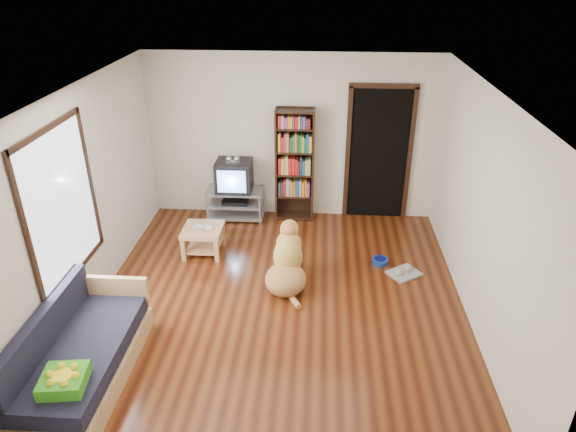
# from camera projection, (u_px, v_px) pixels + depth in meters

# --- Properties ---
(ground) EXTENTS (5.00, 5.00, 0.00)m
(ground) POSITION_uv_depth(u_px,v_px,m) (280.00, 302.00, 6.35)
(ground) COLOR #5F2C10
(ground) RESTS_ON ground
(ceiling) EXTENTS (5.00, 5.00, 0.00)m
(ceiling) POSITION_uv_depth(u_px,v_px,m) (278.00, 92.00, 5.17)
(ceiling) COLOR white
(ceiling) RESTS_ON ground
(wall_back) EXTENTS (4.50, 0.00, 4.50)m
(wall_back) POSITION_uv_depth(u_px,v_px,m) (292.00, 138.00, 7.98)
(wall_back) COLOR beige
(wall_back) RESTS_ON ground
(wall_front) EXTENTS (4.50, 0.00, 4.50)m
(wall_front) POSITION_uv_depth(u_px,v_px,m) (249.00, 366.00, 3.53)
(wall_front) COLOR beige
(wall_front) RESTS_ON ground
(wall_left) EXTENTS (0.00, 5.00, 5.00)m
(wall_left) POSITION_uv_depth(u_px,v_px,m) (84.00, 202.00, 5.89)
(wall_left) COLOR beige
(wall_left) RESTS_ON ground
(wall_right) EXTENTS (0.00, 5.00, 5.00)m
(wall_right) POSITION_uv_depth(u_px,v_px,m) (483.00, 214.00, 5.62)
(wall_right) COLOR beige
(wall_right) RESTS_ON ground
(green_cushion) EXTENTS (0.42, 0.42, 0.13)m
(green_cushion) POSITION_uv_depth(u_px,v_px,m) (64.00, 380.00, 4.52)
(green_cushion) COLOR #38951B
(green_cushion) RESTS_ON sofa
(laptop) EXTENTS (0.32, 0.25, 0.02)m
(laptop) POSITION_uv_depth(u_px,v_px,m) (202.00, 228.00, 7.20)
(laptop) COLOR silver
(laptop) RESTS_ON coffee_table
(dog_bowl) EXTENTS (0.22, 0.22, 0.08)m
(dog_bowl) POSITION_uv_depth(u_px,v_px,m) (380.00, 261.00, 7.12)
(dog_bowl) COLOR navy
(dog_bowl) RESTS_ON ground
(grey_rag) EXTENTS (0.51, 0.49, 0.03)m
(grey_rag) POSITION_uv_depth(u_px,v_px,m) (404.00, 273.00, 6.89)
(grey_rag) COLOR gray
(grey_rag) RESTS_ON ground
(window) EXTENTS (0.03, 1.46, 1.70)m
(window) POSITION_uv_depth(u_px,v_px,m) (62.00, 205.00, 5.36)
(window) COLOR white
(window) RESTS_ON wall_left
(doorway) EXTENTS (1.03, 0.05, 2.19)m
(doorway) POSITION_uv_depth(u_px,v_px,m) (379.00, 151.00, 7.96)
(doorway) COLOR black
(doorway) RESTS_ON wall_back
(tv_stand) EXTENTS (0.90, 0.45, 0.50)m
(tv_stand) POSITION_uv_depth(u_px,v_px,m) (235.00, 203.00, 8.28)
(tv_stand) COLOR #99999E
(tv_stand) RESTS_ON ground
(crt_tv) EXTENTS (0.55, 0.52, 0.58)m
(crt_tv) POSITION_uv_depth(u_px,v_px,m) (234.00, 175.00, 8.09)
(crt_tv) COLOR black
(crt_tv) RESTS_ON tv_stand
(bookshelf) EXTENTS (0.60, 0.30, 1.80)m
(bookshelf) POSITION_uv_depth(u_px,v_px,m) (295.00, 159.00, 7.98)
(bookshelf) COLOR black
(bookshelf) RESTS_ON ground
(sofa) EXTENTS (0.80, 1.80, 0.80)m
(sofa) POSITION_uv_depth(u_px,v_px,m) (81.00, 356.00, 5.11)
(sofa) COLOR tan
(sofa) RESTS_ON ground
(coffee_table) EXTENTS (0.55, 0.55, 0.40)m
(coffee_table) POSITION_uv_depth(u_px,v_px,m) (203.00, 235.00, 7.29)
(coffee_table) COLOR tan
(coffee_table) RESTS_ON ground
(dog) EXTENTS (0.56, 1.03, 0.84)m
(dog) POSITION_uv_depth(u_px,v_px,m) (287.00, 264.00, 6.57)
(dog) COLOR #BC7948
(dog) RESTS_ON ground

